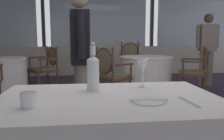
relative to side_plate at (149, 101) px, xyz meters
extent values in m
plane|color=#47384C|center=(0.06, 1.19, -0.75)|extent=(15.49, 15.49, 0.00)
cube|color=silver|center=(0.06, 5.66, -0.32)|extent=(10.11, 0.12, 0.85)
cube|color=silver|center=(0.06, 5.68, 0.97)|extent=(2.79, 0.02, 1.74)
cube|color=#333338|center=(-1.53, 5.66, 0.97)|extent=(0.08, 0.14, 1.74)
cube|color=silver|center=(3.23, 5.68, 0.97)|extent=(2.79, 0.02, 1.74)
cube|color=#333338|center=(1.64, 5.66, 0.97)|extent=(0.08, 0.14, 1.74)
cube|color=white|center=(-0.21, 0.13, -0.02)|extent=(1.31, 0.84, 0.02)
cylinder|color=white|center=(0.00, 0.00, 0.00)|extent=(0.18, 0.18, 0.01)
cube|color=silver|center=(0.00, 0.00, 0.01)|extent=(0.21, 0.04, 0.00)
cube|color=silver|center=(0.21, -0.03, 0.00)|extent=(0.03, 0.21, 0.00)
cylinder|color=white|center=(-0.29, 0.31, 0.10)|extent=(0.08, 0.08, 0.20)
cone|color=white|center=(-0.29, 0.31, 0.21)|extent=(0.08, 0.08, 0.03)
cylinder|color=white|center=(-0.29, 0.31, 0.26)|extent=(0.04, 0.04, 0.06)
sphere|color=silver|center=(-0.29, 0.31, 0.30)|extent=(0.03, 0.03, 0.03)
cylinder|color=white|center=(0.05, 0.37, 0.00)|extent=(0.06, 0.06, 0.00)
cylinder|color=white|center=(0.05, 0.37, 0.05)|extent=(0.01, 0.01, 0.10)
cone|color=white|center=(0.05, 0.37, 0.14)|extent=(0.08, 0.08, 0.09)
cylinder|color=white|center=(-0.62, -0.02, 0.03)|extent=(0.08, 0.08, 0.08)
cylinder|color=white|center=(0.80, 3.10, -0.02)|extent=(1.01, 1.01, 0.02)
cylinder|color=white|center=(0.80, 3.10, -0.39)|extent=(0.98, 0.98, 0.72)
cube|color=brown|center=(0.12, 2.60, -0.32)|extent=(0.64, 0.64, 0.05)
cube|color=#75664C|center=(0.12, 2.60, -0.28)|extent=(0.59, 0.59, 0.04)
cylinder|color=brown|center=(0.16, 2.88, -0.55)|extent=(0.04, 0.04, 0.40)
cylinder|color=brown|center=(0.40, 2.56, -0.55)|extent=(0.04, 0.04, 0.40)
cylinder|color=brown|center=(-0.16, 2.65, -0.55)|extent=(0.04, 0.04, 0.40)
cylinder|color=brown|center=(0.07, 2.32, -0.55)|extent=(0.04, 0.04, 0.40)
cylinder|color=brown|center=(-0.16, 2.65, -0.05)|extent=(0.04, 0.04, 0.50)
cylinder|color=brown|center=(0.07, 2.32, -0.05)|extent=(0.04, 0.04, 0.50)
ellipsoid|color=#75664C|center=(-0.06, 2.48, -0.02)|extent=(0.27, 0.35, 0.42)
torus|color=brown|center=(-0.06, 2.48, -0.02)|extent=(0.28, 0.37, 0.43)
cube|color=brown|center=(-0.01, 2.82, -0.08)|extent=(0.32, 0.25, 0.03)
cylinder|color=brown|center=(0.10, 2.90, -0.19)|extent=(0.03, 0.03, 0.22)
cube|color=brown|center=(0.28, 2.41, -0.08)|extent=(0.32, 0.25, 0.03)
cylinder|color=brown|center=(0.40, 2.49, -0.19)|extent=(0.03, 0.03, 0.22)
cube|color=brown|center=(1.57, 2.75, -0.30)|extent=(0.61, 0.61, 0.05)
cube|color=#75664C|center=(1.57, 2.75, -0.26)|extent=(0.56, 0.56, 0.04)
cylinder|color=brown|center=(1.31, 2.65, -0.54)|extent=(0.04, 0.04, 0.42)
cylinder|color=brown|center=(1.47, 3.02, -0.54)|extent=(0.04, 0.04, 0.42)
cylinder|color=brown|center=(1.67, 2.49, -0.54)|extent=(0.04, 0.04, 0.42)
cylinder|color=brown|center=(1.84, 2.85, -0.54)|extent=(0.04, 0.04, 0.42)
cylinder|color=brown|center=(1.67, 2.49, -0.05)|extent=(0.04, 0.04, 0.46)
cylinder|color=brown|center=(1.84, 2.85, -0.05)|extent=(0.04, 0.04, 0.46)
ellipsoid|color=#75664C|center=(1.77, 2.66, -0.02)|extent=(0.21, 0.38, 0.39)
torus|color=brown|center=(1.77, 2.66, -0.02)|extent=(0.19, 0.38, 0.40)
cube|color=brown|center=(1.45, 2.53, -0.06)|extent=(0.35, 0.18, 0.03)
cylinder|color=brown|center=(1.32, 2.59, -0.17)|extent=(0.03, 0.03, 0.22)
cube|color=brown|center=(1.65, 2.99, -0.06)|extent=(0.35, 0.18, 0.03)
cylinder|color=brown|center=(1.53, 3.05, -0.17)|extent=(0.03, 0.03, 0.22)
cube|color=brown|center=(0.71, 3.93, -0.30)|extent=(0.51, 0.51, 0.05)
cube|color=#75664C|center=(0.71, 3.93, -0.25)|extent=(0.46, 0.46, 0.04)
cylinder|color=brown|center=(0.93, 3.76, -0.53)|extent=(0.04, 0.04, 0.43)
cylinder|color=brown|center=(0.54, 3.72, -0.53)|extent=(0.04, 0.04, 0.43)
cylinder|color=brown|center=(0.89, 4.15, -0.53)|extent=(0.04, 0.04, 0.43)
cylinder|color=brown|center=(0.49, 4.11, -0.53)|extent=(0.04, 0.04, 0.43)
cylinder|color=brown|center=(0.89, 4.15, -0.01)|extent=(0.04, 0.04, 0.52)
cylinder|color=brown|center=(0.49, 4.11, -0.01)|extent=(0.04, 0.04, 0.52)
ellipsoid|color=#75664C|center=(0.69, 4.15, 0.02)|extent=(0.39, 0.09, 0.44)
torus|color=brown|center=(0.69, 4.15, 0.02)|extent=(0.45, 0.08, 0.45)
cube|color=brown|center=(0.96, 3.94, -0.05)|extent=(0.07, 0.37, 0.03)
cylinder|color=brown|center=(0.98, 3.80, -0.16)|extent=(0.03, 0.03, 0.22)
cube|color=brown|center=(0.47, 3.89, -0.05)|extent=(0.07, 0.37, 0.03)
cylinder|color=brown|center=(0.48, 3.75, -0.16)|extent=(0.03, 0.03, 0.22)
cylinder|color=brown|center=(-1.62, 2.32, -0.53)|extent=(0.04, 0.04, 0.43)
cylinder|color=brown|center=(-1.56, 2.29, -0.16)|extent=(0.03, 0.03, 0.22)
cube|color=brown|center=(-1.19, 3.46, -0.30)|extent=(0.64, 0.64, 0.05)
cube|color=#75664C|center=(-1.19, 3.46, -0.25)|extent=(0.59, 0.59, 0.04)
cylinder|color=brown|center=(-1.23, 3.18, -0.53)|extent=(0.04, 0.04, 0.43)
cylinder|color=brown|center=(-1.47, 3.51, -0.53)|extent=(0.04, 0.04, 0.43)
cylinder|color=brown|center=(-0.91, 3.42, -0.53)|extent=(0.04, 0.04, 0.43)
cylinder|color=brown|center=(-1.14, 3.74, -0.53)|extent=(0.04, 0.04, 0.43)
cylinder|color=brown|center=(-0.91, 3.42, -0.05)|extent=(0.04, 0.04, 0.44)
cylinder|color=brown|center=(-1.14, 3.74, -0.05)|extent=(0.04, 0.04, 0.44)
ellipsoid|color=#75664C|center=(-1.01, 3.59, -0.03)|extent=(0.27, 0.35, 0.37)
torus|color=brown|center=(-1.01, 3.59, -0.03)|extent=(0.25, 0.33, 0.39)
cube|color=brown|center=(-1.06, 3.25, -0.05)|extent=(0.32, 0.25, 0.03)
cylinder|color=brown|center=(-1.17, 3.16, -0.16)|extent=(0.03, 0.03, 0.22)
cube|color=brown|center=(-1.35, 3.65, -0.05)|extent=(0.32, 0.25, 0.03)
cylinder|color=brown|center=(-1.47, 3.57, -0.16)|extent=(0.03, 0.03, 0.22)
cylinder|color=gray|center=(2.49, 3.77, -0.35)|extent=(0.13, 0.13, 0.80)
cylinder|color=gray|center=(2.31, 3.78, -0.35)|extent=(0.13, 0.13, 0.80)
cube|color=gray|center=(2.40, 3.78, 0.35)|extent=(0.37, 0.22, 0.60)
sphere|color=brown|center=(2.40, 3.78, 0.78)|extent=(0.21, 0.21, 0.21)
cylinder|color=gray|center=(2.62, 3.76, 0.38)|extent=(0.09, 0.09, 0.51)
cylinder|color=gray|center=(2.18, 3.79, 0.38)|extent=(0.09, 0.09, 0.51)
cylinder|color=gray|center=(-0.41, 1.56, -0.35)|extent=(0.13, 0.13, 0.79)
cylinder|color=gray|center=(-0.40, 1.38, -0.35)|extent=(0.13, 0.13, 0.79)
cube|color=black|center=(-0.40, 1.47, 0.34)|extent=(0.23, 0.38, 0.59)
cylinder|color=black|center=(-0.43, 1.69, 0.37)|extent=(0.09, 0.09, 0.51)
cylinder|color=black|center=(-0.38, 1.25, 0.37)|extent=(0.09, 0.09, 0.51)
camera|label=1|loc=(-0.33, -1.18, 0.34)|focal=36.88mm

